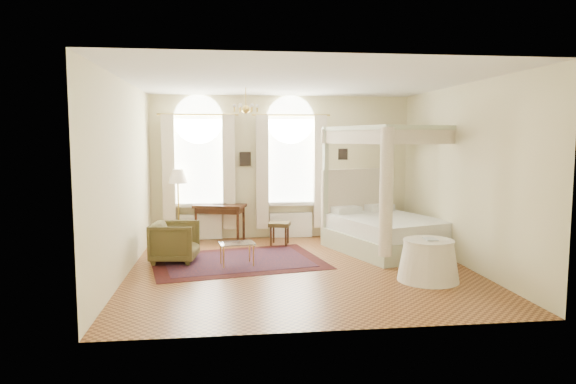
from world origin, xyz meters
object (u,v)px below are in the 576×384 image
at_px(canopy_bed, 388,223).
at_px(floor_lamp, 178,180).
at_px(stool, 280,226).
at_px(coffee_table, 237,245).
at_px(armchair, 175,242).
at_px(writing_desk, 220,210).
at_px(side_table, 428,261).
at_px(nightstand, 381,225).

distance_m(canopy_bed, floor_lamp, 4.69).
relative_size(stool, coffee_table, 0.78).
bearing_deg(stool, coffee_table, -118.95).
bearing_deg(canopy_bed, armchair, -174.96).
bearing_deg(coffee_table, writing_desk, 97.90).
height_order(coffee_table, floor_lamp, floor_lamp).
bearing_deg(side_table, armchair, 156.79).
distance_m(canopy_bed, coffee_table, 3.23).
xyz_separation_m(nightstand, coffee_table, (-3.44, -2.34, 0.10)).
bearing_deg(writing_desk, stool, -24.13).
bearing_deg(canopy_bed, side_table, -90.93).
distance_m(stool, floor_lamp, 2.49).
height_order(canopy_bed, floor_lamp, canopy_bed).
relative_size(canopy_bed, armchair, 3.39).
bearing_deg(armchair, floor_lamp, 10.34).
bearing_deg(coffee_table, side_table, -24.12).
relative_size(writing_desk, side_table, 1.24).
bearing_deg(coffee_table, floor_lamp, 117.96).
xyz_separation_m(floor_lamp, side_table, (4.33, -3.72, -1.06)).
bearing_deg(armchair, writing_desk, -15.84).
bearing_deg(armchair, nightstand, -59.89).
height_order(armchair, side_table, armchair).
relative_size(nightstand, coffee_table, 0.84).
distance_m(nightstand, writing_desk, 3.79).
relative_size(canopy_bed, writing_desk, 2.28).
bearing_deg(side_table, writing_desk, 132.49).
distance_m(nightstand, coffee_table, 4.16).
relative_size(nightstand, floor_lamp, 0.35).
bearing_deg(floor_lamp, stool, -14.70).
height_order(stool, floor_lamp, floor_lamp).
relative_size(writing_desk, coffee_table, 1.82).
xyz_separation_m(armchair, floor_lamp, (-0.09, 1.91, 1.02)).
distance_m(armchair, side_table, 4.61).
bearing_deg(writing_desk, nightstand, -0.00).
height_order(writing_desk, side_table, writing_desk).
xyz_separation_m(canopy_bed, coffee_table, (-3.12, -0.81, -0.20)).
distance_m(writing_desk, floor_lamp, 1.14).
bearing_deg(coffee_table, nightstand, 34.24).
relative_size(nightstand, armchair, 0.69).
bearing_deg(armchair, canopy_bed, -77.41).
height_order(writing_desk, stool, writing_desk).
relative_size(nightstand, stool, 1.08).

